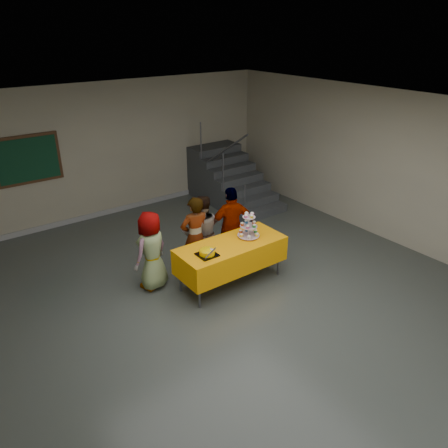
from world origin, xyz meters
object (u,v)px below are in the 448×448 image
object	(u,v)px
schoolchild_b	(195,237)
noticeboard	(28,160)
cupcake_stand	(249,227)
schoolchild_c	(202,233)
schoolchild_a	(151,251)
bear_cake	(207,252)
staircase	(227,180)
bake_table	(231,254)
schoolchild_d	(232,226)

from	to	relation	value
schoolchild_b	noticeboard	world-z (taller)	noticeboard
cupcake_stand	schoolchild_c	bearing A→B (deg)	123.51
schoolchild_a	schoolchild_c	world-z (taller)	schoolchild_c
cupcake_stand	noticeboard	size ratio (longest dim) A/B	0.34
bear_cake	staircase	xyz separation A→B (m)	(2.90, 3.34, -0.34)
staircase	schoolchild_b	bearing A→B (deg)	-135.39
bake_table	schoolchild_d	xyz separation A→B (m)	(0.45, 0.57, 0.19)
staircase	noticeboard	bearing A→B (deg)	169.28
bear_cake	schoolchild_a	size ratio (longest dim) A/B	0.26
schoolchild_b	bake_table	bearing A→B (deg)	125.62
schoolchild_b	staircase	bearing A→B (deg)	-127.02
schoolchild_c	staircase	bearing A→B (deg)	-118.13
bake_table	schoolchild_a	size ratio (longest dim) A/B	1.37
schoolchild_a	schoolchild_d	size ratio (longest dim) A/B	0.92
schoolchild_d	noticeboard	size ratio (longest dim) A/B	1.15
cupcake_stand	schoolchild_a	xyz separation A→B (m)	(-1.52, 0.68, -0.26)
schoolchild_d	bake_table	bearing A→B (deg)	68.09
cupcake_stand	schoolchild_d	distance (m)	0.58
cupcake_stand	bear_cake	distance (m)	0.96
staircase	noticeboard	xyz separation A→B (m)	(-4.42, 0.84, 1.11)
cupcake_stand	schoolchild_b	xyz separation A→B (m)	(-0.71, 0.59, -0.21)
cupcake_stand	bear_cake	size ratio (longest dim) A/B	1.24
schoolchild_d	staircase	size ratio (longest dim) A/B	0.62
cupcake_stand	bear_cake	world-z (taller)	cupcake_stand
noticeboard	bear_cake	bearing A→B (deg)	-70.06
schoolchild_c	schoolchild_a	bearing A→B (deg)	19.15
bake_table	schoolchild_a	xyz separation A→B (m)	(-1.13, 0.70, 0.13)
schoolchild_a	staircase	xyz separation A→B (m)	(3.47, 2.54, -0.20)
schoolchild_a	staircase	world-z (taller)	staircase
bear_cake	bake_table	bearing A→B (deg)	10.34
schoolchild_d	schoolchild_a	bearing A→B (deg)	11.53
bake_table	bear_cake	distance (m)	0.62
bake_table	schoolchild_b	size ratio (longest dim) A/B	1.28
bake_table	schoolchild_b	bearing A→B (deg)	117.25
cupcake_stand	schoolchild_b	distance (m)	0.95
bear_cake	schoolchild_c	xyz separation A→B (m)	(0.46, 0.85, -0.13)
schoolchild_a	noticeboard	size ratio (longest dim) A/B	1.05
schoolchild_a	schoolchild_c	bearing A→B (deg)	162.53
bake_table	schoolchild_c	world-z (taller)	schoolchild_c
schoolchild_b	schoolchild_d	size ratio (longest dim) A/B	0.99
schoolchild_d	staircase	xyz separation A→B (m)	(1.90, 2.67, -0.26)
bake_table	schoolchild_c	distance (m)	0.77
bake_table	cupcake_stand	bearing A→B (deg)	2.93
schoolchild_c	noticeboard	distance (m)	3.97
bear_cake	noticeboard	size ratio (longest dim) A/B	0.28
bake_table	noticeboard	xyz separation A→B (m)	(-2.07, 4.08, 1.04)
noticeboard	schoolchild_a	bearing A→B (deg)	-74.39
cupcake_stand	schoolchild_c	xyz separation A→B (m)	(-0.48, 0.73, -0.25)
bear_cake	schoolchild_d	xyz separation A→B (m)	(1.00, 0.67, -0.08)
bake_table	cupcake_stand	xyz separation A→B (m)	(0.39, 0.02, 0.39)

